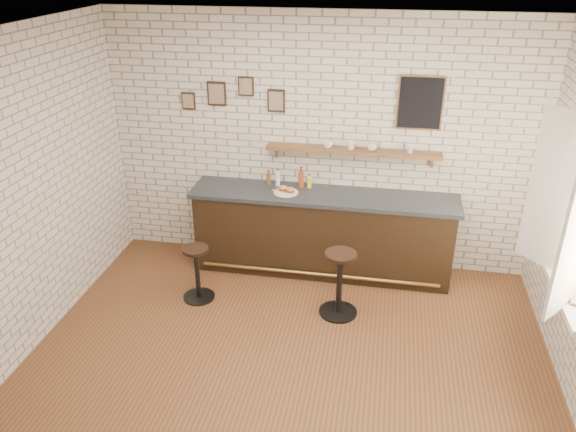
% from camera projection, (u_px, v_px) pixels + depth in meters
% --- Properties ---
extents(ground, '(5.00, 5.00, 0.00)m').
position_uv_depth(ground, '(288.00, 358.00, 5.42)').
color(ground, brown).
rests_on(ground, ground).
extents(bar_counter, '(3.10, 0.65, 1.01)m').
position_uv_depth(bar_counter, '(322.00, 233.00, 6.68)').
color(bar_counter, black).
rests_on(bar_counter, ground).
extents(sandwich_plate, '(0.28, 0.28, 0.01)m').
position_uv_depth(sandwich_plate, '(286.00, 192.00, 6.49)').
color(sandwich_plate, white).
rests_on(sandwich_plate, bar_counter).
extents(ciabatta_sandwich, '(0.20, 0.13, 0.06)m').
position_uv_depth(ciabatta_sandwich, '(287.00, 189.00, 6.47)').
color(ciabatta_sandwich, tan).
rests_on(ciabatta_sandwich, sandwich_plate).
extents(potato_chips, '(0.27, 0.18, 0.00)m').
position_uv_depth(potato_chips, '(284.00, 192.00, 6.49)').
color(potato_chips, '#F0B254').
rests_on(potato_chips, sandwich_plate).
extents(bitters_bottle_brown, '(0.06, 0.06, 0.19)m').
position_uv_depth(bitters_bottle_brown, '(269.00, 179.00, 6.68)').
color(bitters_bottle_brown, brown).
rests_on(bitters_bottle_brown, bar_counter).
extents(bitters_bottle_white, '(0.05, 0.05, 0.21)m').
position_uv_depth(bitters_bottle_white, '(278.00, 179.00, 6.66)').
color(bitters_bottle_white, white).
rests_on(bitters_bottle_white, bar_counter).
extents(bitters_bottle_amber, '(0.06, 0.06, 0.25)m').
position_uv_depth(bitters_bottle_amber, '(301.00, 179.00, 6.61)').
color(bitters_bottle_amber, '#9B4319').
rests_on(bitters_bottle_amber, bar_counter).
extents(condiment_bottle_yellow, '(0.05, 0.05, 0.17)m').
position_uv_depth(condiment_bottle_yellow, '(309.00, 182.00, 6.60)').
color(condiment_bottle_yellow, yellow).
rests_on(condiment_bottle_yellow, bar_counter).
extents(bar_stool_left, '(0.36, 0.36, 0.64)m').
position_uv_depth(bar_stool_left, '(197.00, 271.00, 6.21)').
color(bar_stool_left, black).
rests_on(bar_stool_left, ground).
extents(bar_stool_right, '(0.41, 0.41, 0.74)m').
position_uv_depth(bar_stool_right, '(339.00, 281.00, 5.92)').
color(bar_stool_right, black).
rests_on(bar_stool_right, ground).
extents(wall_shelf, '(2.00, 0.18, 0.18)m').
position_uv_depth(wall_shelf, '(353.00, 151.00, 6.39)').
color(wall_shelf, brown).
rests_on(wall_shelf, ground).
extents(shelf_cup_a, '(0.11, 0.11, 0.09)m').
position_uv_depth(shelf_cup_a, '(328.00, 144.00, 6.40)').
color(shelf_cup_a, white).
rests_on(shelf_cup_a, wall_shelf).
extents(shelf_cup_b, '(0.15, 0.15, 0.10)m').
position_uv_depth(shelf_cup_b, '(351.00, 145.00, 6.36)').
color(shelf_cup_b, white).
rests_on(shelf_cup_b, wall_shelf).
extents(shelf_cup_c, '(0.15, 0.15, 0.09)m').
position_uv_depth(shelf_cup_c, '(372.00, 147.00, 6.32)').
color(shelf_cup_c, white).
rests_on(shelf_cup_c, wall_shelf).
extents(shelf_cup_d, '(0.13, 0.13, 0.09)m').
position_uv_depth(shelf_cup_d, '(410.00, 149.00, 6.25)').
color(shelf_cup_d, white).
rests_on(shelf_cup_d, wall_shelf).
extents(back_wall_decor, '(2.96, 0.02, 0.56)m').
position_uv_depth(back_wall_decor, '(340.00, 100.00, 6.24)').
color(back_wall_decor, black).
rests_on(back_wall_decor, ground).
extents(window_sill, '(0.20, 1.35, 0.06)m').
position_uv_depth(window_sill, '(564.00, 288.00, 4.90)').
color(window_sill, white).
rests_on(window_sill, ground).
extents(book_lower, '(0.23, 0.25, 0.02)m').
position_uv_depth(book_lower, '(570.00, 300.00, 4.68)').
color(book_lower, tan).
rests_on(book_lower, window_sill).
extents(book_upper, '(0.18, 0.23, 0.02)m').
position_uv_depth(book_upper, '(569.00, 296.00, 4.69)').
color(book_upper, tan).
rests_on(book_upper, book_lower).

